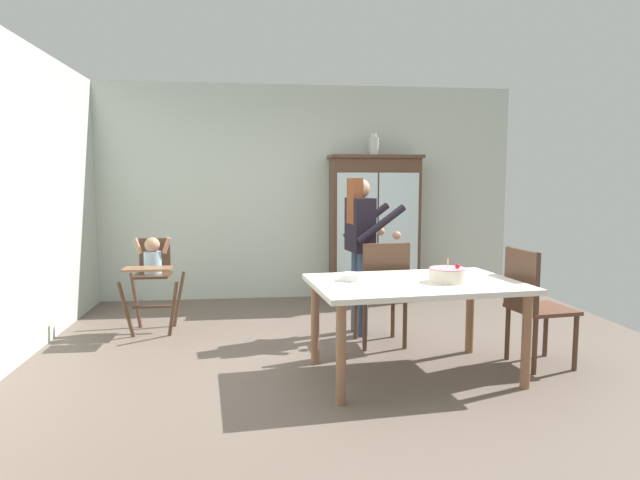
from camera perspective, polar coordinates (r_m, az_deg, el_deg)
The scene contains 11 objects.
ground_plane at distance 4.68m, azimuth 1.84°, elevation -12.57°, with size 6.24×6.24×0.00m, color #66564C.
wall_back at distance 7.05m, azimuth -1.38°, elevation 4.94°, with size 5.32×0.06×2.70m, color beige.
china_cabinet at distance 6.94m, azimuth 5.65°, elevation 1.30°, with size 1.15×0.48×1.82m.
ceramic_vase at distance 6.93m, azimuth 5.61°, elevation 9.75°, with size 0.13×0.13×0.27m.
high_chair_with_toddler at distance 5.68m, azimuth -17.03°, elevation -2.70°, with size 0.58×0.68×0.95m.
adult_person at distance 5.34m, azimuth 4.25°, elevation 0.41°, with size 0.56×0.54×1.53m.
dining_table at distance 4.28m, azimuth 9.84°, elevation -5.36°, with size 1.66×1.18×0.74m.
birthday_cake at distance 4.28m, azimuth 13.15°, elevation -3.55°, with size 0.28×0.28×0.19m.
serving_bowl at distance 4.24m, azimuth 3.23°, elevation -3.85°, with size 0.18×0.18×0.06m, color silver.
dining_chair_far_side at distance 4.98m, azimuth 6.57°, elevation -4.86°, with size 0.46×0.46×0.96m.
dining_chair_right_end at distance 4.76m, azimuth 21.13°, elevation -5.74°, with size 0.49×0.49×0.96m.
Camera 1 is at (-0.68, -4.38, 1.51)m, focal length 30.74 mm.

